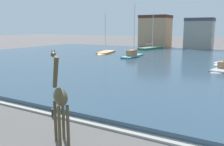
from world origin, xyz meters
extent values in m
cube|color=#334C60|center=(0.00, 33.65, 0.21)|extent=(81.58, 50.01, 0.41)
cube|color=#ADA89E|center=(0.00, 8.39, 0.06)|extent=(81.58, 0.50, 0.12)
cylinder|color=#4C4228|center=(1.82, 5.91, 1.02)|extent=(0.15, 0.15, 2.04)
cylinder|color=#4C4228|center=(2.06, 6.21, 1.02)|extent=(0.15, 0.15, 2.04)
cylinder|color=#4C4228|center=(2.64, 5.29, 1.02)|extent=(0.15, 0.15, 2.04)
cylinder|color=#4C4228|center=(2.87, 5.59, 1.02)|extent=(0.15, 0.15, 2.04)
ellipsoid|color=#4C4228|center=(2.35, 5.75, 2.33)|extent=(1.61, 1.43, 0.78)
cylinder|color=#4C4228|center=(1.56, 6.35, 3.31)|extent=(0.98, 0.83, 1.74)
ellipsoid|color=#4C4228|center=(1.22, 6.62, 4.12)|extent=(0.54, 0.50, 0.26)
cone|color=#4C4228|center=(1.18, 6.56, 4.33)|extent=(0.06, 0.06, 0.15)
cone|color=#4C4228|center=(1.26, 6.67, 4.33)|extent=(0.06, 0.06, 0.15)
cylinder|color=#4C4228|center=(2.94, 5.29, 2.01)|extent=(0.20, 0.17, 0.83)
cube|color=teal|center=(-7.92, 36.12, 0.31)|extent=(1.82, 6.68, 0.61)
ellipsoid|color=teal|center=(-8.01, 39.28, 0.31)|extent=(1.54, 2.36, 0.58)
cube|color=#6EA5A8|center=(-7.92, 36.12, 0.64)|extent=(1.79, 6.55, 0.06)
cube|color=#9E7047|center=(-7.90, 35.62, 1.17)|extent=(1.21, 2.36, 0.99)
cylinder|color=silver|center=(-7.93, 36.62, 5.10)|extent=(0.12, 0.12, 8.99)
cylinder|color=silver|center=(-7.90, 35.46, 1.51)|extent=(0.14, 2.33, 0.08)
ellipsoid|color=white|center=(6.40, 33.78, 0.29)|extent=(2.26, 2.77, 0.54)
cube|color=orange|center=(-15.69, 39.97, 0.31)|extent=(3.56, 6.49, 0.61)
ellipsoid|color=orange|center=(-15.05, 37.12, 0.31)|extent=(2.45, 2.55, 0.58)
cube|color=#E2A56E|center=(-15.69, 39.97, 0.64)|extent=(3.49, 6.36, 0.06)
cylinder|color=silver|center=(-15.59, 39.52, 4.51)|extent=(0.12, 0.12, 7.79)
cylinder|color=silver|center=(-15.83, 40.57, 1.51)|extent=(0.55, 2.12, 0.08)
cube|color=#236B42|center=(-10.74, 52.64, 0.40)|extent=(3.84, 8.20, 0.80)
ellipsoid|color=#236B42|center=(-9.90, 56.31, 0.40)|extent=(2.49, 3.13, 0.76)
cube|color=gray|center=(-10.74, 52.64, 0.83)|extent=(3.77, 8.04, 0.06)
cylinder|color=silver|center=(-10.60, 53.22, 4.90)|extent=(0.12, 0.12, 8.19)
cylinder|color=silver|center=(-10.91, 51.86, 1.70)|extent=(0.70, 2.72, 0.08)
cube|color=#939399|center=(7.30, 29.27, 0.28)|extent=(2.83, 5.37, 0.56)
ellipsoid|color=#939399|center=(6.78, 26.90, 0.28)|extent=(1.95, 2.09, 0.54)
cube|color=#B1B1B5|center=(7.30, 29.27, 0.59)|extent=(2.77, 5.26, 0.06)
cylinder|color=#232326|center=(-0.53, 8.24, 0.25)|extent=(0.24, 0.24, 0.50)
cube|color=tan|center=(-13.07, 62.06, 4.00)|extent=(7.59, 6.58, 8.00)
cube|color=#51281E|center=(-13.07, 62.06, 8.40)|extent=(7.74, 6.71, 0.80)
cube|color=gray|center=(-1.33, 61.14, 3.52)|extent=(6.56, 5.02, 7.03)
cube|color=#42424C|center=(-1.33, 61.14, 7.43)|extent=(6.70, 5.12, 0.80)
camera|label=1|loc=(9.67, -2.35, 5.44)|focal=38.60mm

